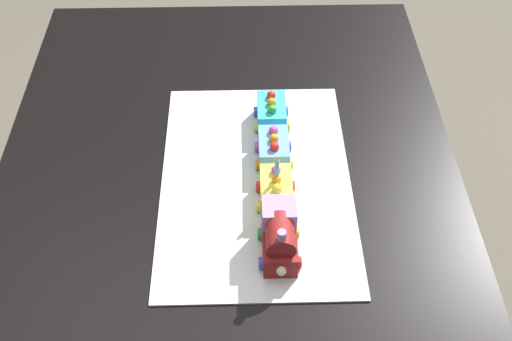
# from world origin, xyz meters

# --- Properties ---
(dining_table) EXTENTS (1.40, 1.00, 0.74)m
(dining_table) POSITION_xyz_m (0.00, 0.00, 0.63)
(dining_table) COLOR black
(dining_table) RESTS_ON ground
(cake_board) EXTENTS (0.60, 0.40, 0.00)m
(cake_board) POSITION_xyz_m (0.02, -0.06, 0.74)
(cake_board) COLOR silver
(cake_board) RESTS_ON dining_table
(cake_locomotive) EXTENTS (0.14, 0.08, 0.12)m
(cake_locomotive) POSITION_xyz_m (-0.17, -0.10, 0.79)
(cake_locomotive) COLOR maroon
(cake_locomotive) RESTS_ON cake_board
(cake_car_tanker_lemon) EXTENTS (0.10, 0.08, 0.07)m
(cake_car_tanker_lemon) POSITION_xyz_m (-0.04, -0.10, 0.77)
(cake_car_tanker_lemon) COLOR #F4E04C
(cake_car_tanker_lemon) RESTS_ON cake_board
(cake_car_flatbed_sky_blue) EXTENTS (0.10, 0.08, 0.07)m
(cake_car_flatbed_sky_blue) POSITION_xyz_m (0.08, -0.10, 0.77)
(cake_car_flatbed_sky_blue) COLOR #669EEA
(cake_car_flatbed_sky_blue) RESTS_ON cake_board
(cake_car_hopper_turquoise) EXTENTS (0.10, 0.08, 0.07)m
(cake_car_hopper_turquoise) POSITION_xyz_m (0.20, -0.10, 0.77)
(cake_car_hopper_turquoise) COLOR #38B7C6
(cake_car_hopper_turquoise) RESTS_ON cake_board
(birthday_candle) EXTENTS (0.01, 0.01, 0.05)m
(birthday_candle) POSITION_xyz_m (-0.04, -0.10, 0.84)
(birthday_candle) COLOR #4CA5E5
(birthday_candle) RESTS_ON cake_car_tanker_lemon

